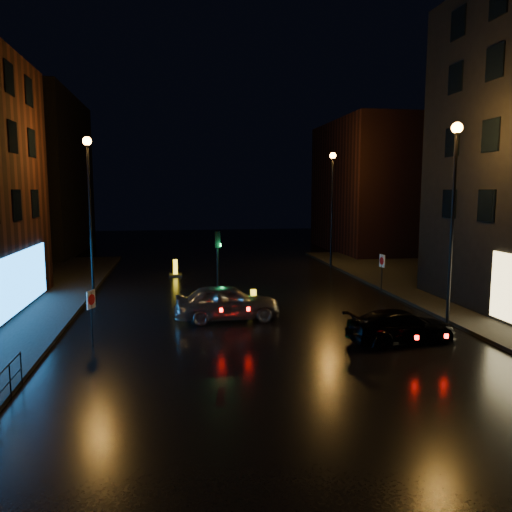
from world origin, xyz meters
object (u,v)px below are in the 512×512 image
Objects in this scene: traffic_signal at (218,285)px; road_sign_left at (91,304)px; bollard_far at (175,272)px; road_sign_right at (382,264)px; silver_hatchback at (227,302)px; dark_sedan at (401,326)px; bollard_near at (253,305)px.

road_sign_left is (-5.35, -8.41, 1.03)m from traffic_signal.
traffic_signal is 6.85m from bollard_far.
traffic_signal is at bearing -14.66° from road_sign_right.
road_sign_left is 0.94× the size of road_sign_right.
traffic_signal is 10.02m from road_sign_left.
silver_hatchback is 6.03m from road_sign_left.
silver_hatchback reaches higher than dark_sedan.
road_sign_left reaches higher than dark_sedan.
bollard_far is at bearing 20.37° from dark_sedan.
dark_sedan is 1.93× the size of road_sign_right.
silver_hatchback is 3.70× the size of bollard_far.
silver_hatchback is at bearing 52.36° from road_sign_left.
traffic_signal is at bearing -2.35° from silver_hatchback.
silver_hatchback is (-0.07, -5.59, 0.28)m from traffic_signal.
dark_sedan is at bearing -63.45° from bollard_far.
bollard_near is 0.54× the size of road_sign_left.
road_sign_right is (7.59, 2.56, 1.41)m from bollard_near.
road_sign_right is at bearing 50.84° from road_sign_left.
traffic_signal is 5.60m from silver_hatchback.
traffic_signal reaches higher than silver_hatchback.
bollard_far is 0.58× the size of road_sign_right.
traffic_signal is 9.11m from road_sign_right.
road_sign_left is at bearing -146.34° from bollard_near.
bollard_near is 10.88m from bollard_far.
silver_hatchback is at bearing 48.06° from dark_sedan.
bollard_far is 0.61× the size of road_sign_left.
road_sign_left is (-11.36, 1.49, 0.92)m from dark_sedan.
dark_sedan is at bearing 16.74° from road_sign_left.
dark_sedan reaches higher than bollard_far.
road_sign_left reaches higher than silver_hatchback.
traffic_signal is 0.75× the size of silver_hatchback.
dark_sedan is 9.21m from road_sign_right.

